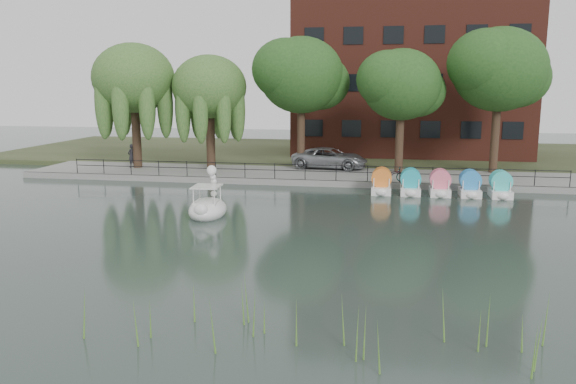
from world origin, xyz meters
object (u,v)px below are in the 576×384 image
(bicycle, at_px, (392,173))
(swan_boat, at_px, (208,205))
(minivan, at_px, (330,157))
(pedestrian, at_px, (131,154))

(bicycle, bearing_deg, swan_boat, 141.04)
(swan_boat, bearing_deg, bicycle, 44.05)
(minivan, height_order, bicycle, minivan)
(pedestrian, bearing_deg, swan_boat, 54.84)
(minivan, xyz_separation_m, swan_boat, (-4.56, -14.64, -0.75))
(minivan, xyz_separation_m, bicycle, (4.45, -4.92, -0.37))
(bicycle, bearing_deg, minivan, 46.04)
(bicycle, relative_size, pedestrian, 0.87)
(bicycle, xyz_separation_m, swan_boat, (-9.01, -9.72, -0.37))
(pedestrian, bearing_deg, minivan, 114.33)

